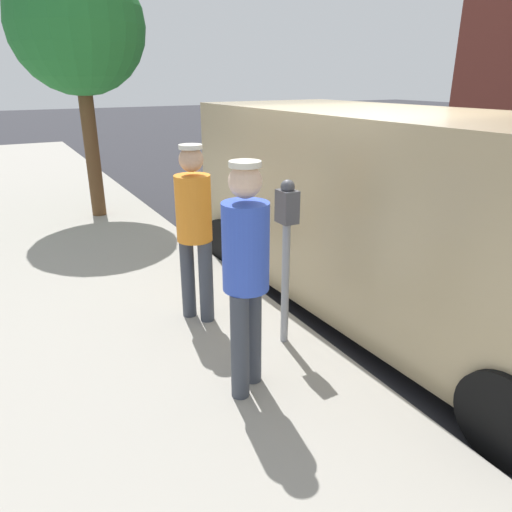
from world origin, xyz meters
name	(u,v)px	position (x,y,z in m)	size (l,w,h in m)	color
ground_plane	(354,300)	(0.00, 0.00, 0.00)	(80.00, 80.00, 0.00)	#2D2D33
sidewalk_slab	(30,381)	(3.50, 0.00, 0.07)	(5.00, 32.00, 0.15)	#9E998E
parking_meter_near	(286,236)	(1.35, 0.59, 1.18)	(0.14, 0.18, 1.52)	gray
pedestrian_in_orange	(194,223)	(1.87, -0.23, 1.15)	(0.34, 0.34, 1.74)	#383D47
pedestrian_in_blue	(246,266)	(1.99, 1.05, 1.18)	(0.34, 0.34, 1.79)	#383D47
parked_van	(395,210)	(-0.15, 0.34, 1.15)	(2.26, 5.26, 2.15)	tan
street_tree	(77,27)	(1.94, -4.71, 3.20)	(2.12, 2.12, 4.13)	brown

